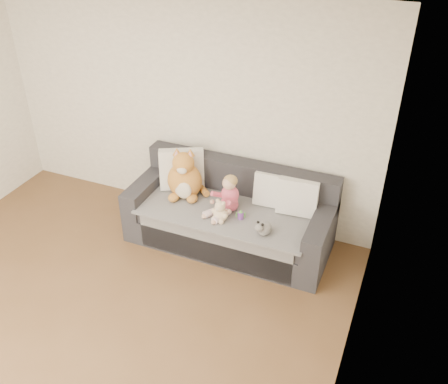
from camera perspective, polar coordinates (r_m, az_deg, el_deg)
name	(u,v)px	position (r m, az deg, el deg)	size (l,w,h in m)	color
room_shell	(64,205)	(4.11, -17.81, -1.42)	(5.00, 5.00, 5.00)	brown
sofa	(231,217)	(5.48, 0.77, -2.88)	(2.20, 0.94, 0.85)	#28282D
cushion_left	(182,169)	(5.61, -4.85, 2.64)	(0.54, 0.42, 0.47)	white
cushion_right_back	(273,190)	(5.32, 5.61, 0.24)	(0.41, 0.20, 0.38)	white
cushion_right_front	(298,197)	(5.22, 8.40, -0.59)	(0.43, 0.22, 0.40)	white
toddler	(228,197)	(5.20, 0.41, -0.56)	(0.32, 0.43, 0.42)	#D94C80
plush_cat	(185,178)	(5.45, -4.52, 1.59)	(0.48, 0.46, 0.60)	#B97629
teddy_bear	(220,212)	(5.10, -0.44, -2.34)	(0.19, 0.15, 0.25)	beige
plush_cow	(264,228)	(4.94, 4.55, -4.14)	(0.14, 0.21, 0.18)	white
sippy_cup	(241,214)	(5.15, 1.92, -2.55)	(0.10, 0.08, 0.11)	purple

